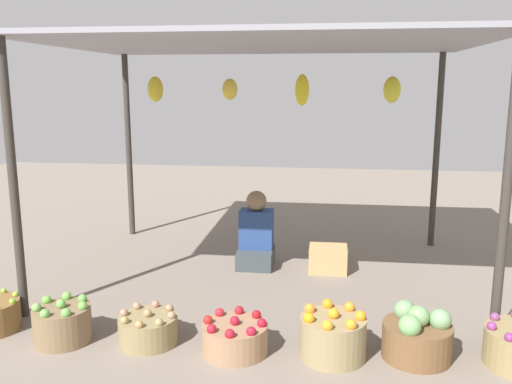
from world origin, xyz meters
TOP-DOWN VIEW (x-y plane):
  - ground_plane at (0.00, 0.00)m, footprint 14.00×14.00m
  - market_stall_structure at (-0.00, 0.01)m, footprint 3.93×2.77m
  - vendor_person at (-0.12, 0.26)m, footprint 0.36×0.44m
  - basket_green_apples at (-1.29, -1.61)m, footprint 0.41×0.41m
  - basket_potatoes at (-0.66, -1.55)m, footprint 0.43×0.43m
  - basket_red_apples at (-0.02, -1.61)m, footprint 0.46×0.46m
  - basket_oranges at (0.66, -1.58)m, footprint 0.45×0.45m
  - basket_cabbages at (1.23, -1.52)m, footprint 0.47×0.47m
  - wooden_crate_near_vendor at (0.62, 0.16)m, footprint 0.37×0.29m

SIDE VIEW (x-z plane):
  - ground_plane at x=0.00m, z-range 0.00..0.00m
  - basket_potatoes at x=-0.66m, z-range -0.02..0.23m
  - basket_red_apples at x=-0.02m, z-range -0.02..0.24m
  - wooden_crate_near_vendor at x=0.62m, z-range 0.00..0.26m
  - basket_green_apples at x=-1.29m, z-range -0.02..0.30m
  - basket_oranges at x=0.66m, z-range -0.02..0.33m
  - basket_cabbages at x=1.23m, z-range -0.03..0.34m
  - vendor_person at x=-0.12m, z-range -0.09..0.69m
  - market_stall_structure at x=0.00m, z-range 0.98..3.21m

